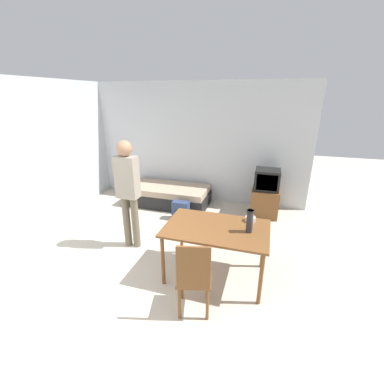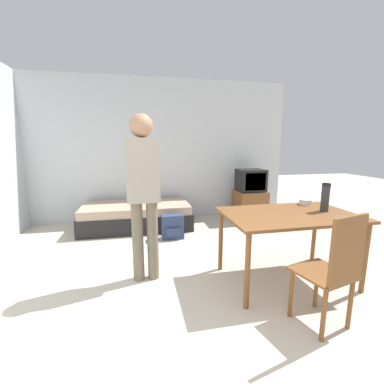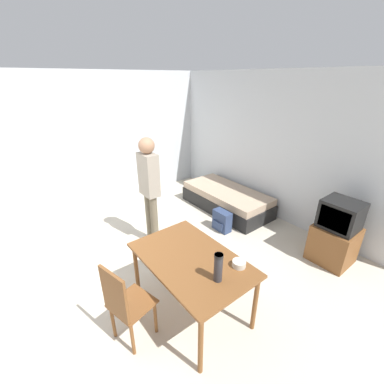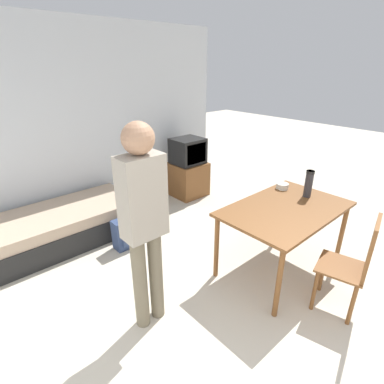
{
  "view_description": "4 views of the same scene",
  "coord_description": "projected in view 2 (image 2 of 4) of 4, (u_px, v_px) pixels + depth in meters",
  "views": [
    {
      "loc": [
        1.84,
        -1.71,
        2.4
      ],
      "look_at": [
        0.69,
        2.07,
        0.91
      ],
      "focal_mm": 24.0,
      "sensor_mm": 36.0,
      "label": 1
    },
    {
      "loc": [
        -0.28,
        -1.08,
        1.48
      ],
      "look_at": [
        0.41,
        2.13,
        0.87
      ],
      "focal_mm": 24.0,
      "sensor_mm": 36.0,
      "label": 2
    },
    {
      "loc": [
        3.06,
        -0.12,
        2.57
      ],
      "look_at": [
        0.34,
        2.01,
        1.02
      ],
      "focal_mm": 24.0,
      "sensor_mm": 36.0,
      "label": 3
    },
    {
      "loc": [
        -1.3,
        -0.16,
        2.14
      ],
      "look_at": [
        0.66,
        2.04,
        0.86
      ],
      "focal_mm": 28.0,
      "sensor_mm": 36.0,
      "label": 4
    }
  ],
  "objects": [
    {
      "name": "dining_table",
      "position": [
        289.0,
        221.0,
        2.72
      ],
      "size": [
        1.37,
        0.88,
        0.76
      ],
      "color": "brown",
      "rests_on": "ground_plane"
    },
    {
      "name": "tv",
      "position": [
        250.0,
        197.0,
        5.03
      ],
      "size": [
        0.55,
        0.54,
        1.0
      ],
      "color": "brown",
      "rests_on": "ground_plane"
    },
    {
      "name": "thermos_flask",
      "position": [
        325.0,
        196.0,
        2.76
      ],
      "size": [
        0.09,
        0.09,
        0.31
      ],
      "color": "#2D2D33",
      "rests_on": "dining_table"
    },
    {
      "name": "wooden_chair",
      "position": [
        334.0,
        268.0,
        1.99
      ],
      "size": [
        0.48,
        0.48,
        0.98
      ],
      "color": "brown",
      "rests_on": "ground_plane"
    },
    {
      "name": "daybed",
      "position": [
        137.0,
        216.0,
        4.58
      ],
      "size": [
        1.9,
        0.9,
        0.43
      ],
      "color": "black",
      "rests_on": "ground_plane"
    },
    {
      "name": "wall_back",
      "position": [
        151.0,
        151.0,
        4.97
      ],
      "size": [
        5.47,
        0.06,
        2.7
      ],
      "color": "silver",
      "rests_on": "ground_plane"
    },
    {
      "name": "backpack",
      "position": [
        173.0,
        227.0,
        4.05
      ],
      "size": [
        0.34,
        0.2,
        0.38
      ],
      "color": "navy",
      "rests_on": "ground_plane"
    },
    {
      "name": "person_standing",
      "position": [
        143.0,
        186.0,
        2.68
      ],
      "size": [
        0.34,
        0.24,
        1.78
      ],
      "color": "#6B604C",
      "rests_on": "ground_plane"
    },
    {
      "name": "mate_bowl",
      "position": [
        305.0,
        202.0,
        3.08
      ],
      "size": [
        0.14,
        0.14,
        0.07
      ],
      "color": "beige",
      "rests_on": "dining_table"
    }
  ]
}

